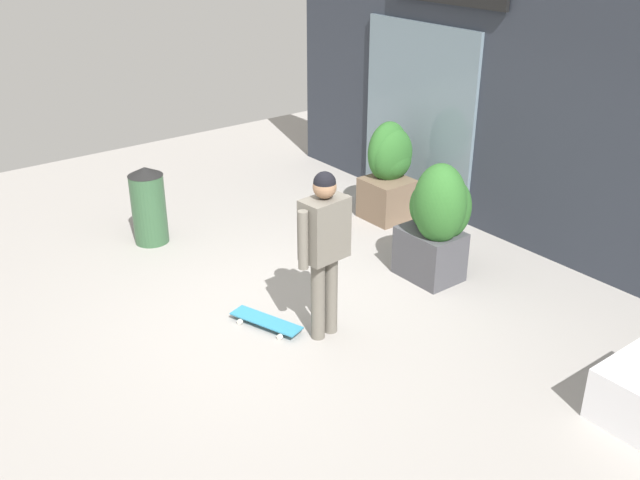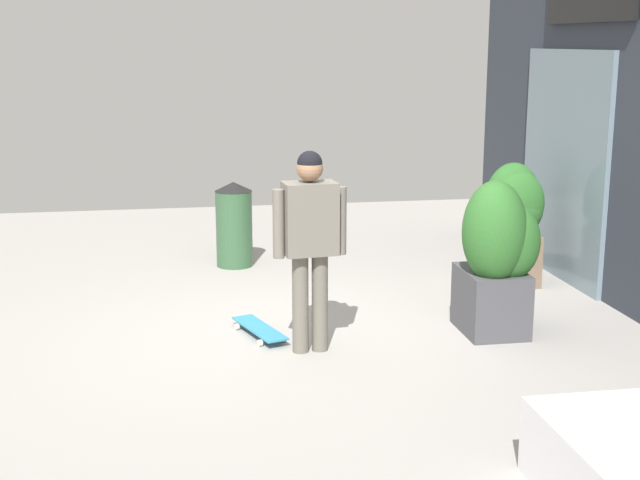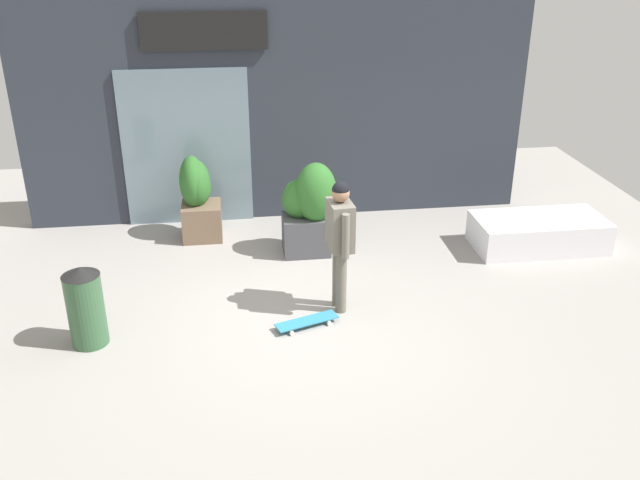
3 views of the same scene
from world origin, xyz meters
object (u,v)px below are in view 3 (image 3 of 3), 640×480
skateboard (307,321)px  planter_box_left (310,206)px  trash_bin (85,306)px  skateboarder (340,234)px  planter_box_right (197,194)px

skateboard → planter_box_left: (0.28, 1.98, 0.64)m
skateboard → trash_bin: trash_bin is taller
skateboarder → trash_bin: bearing=2.6°
skateboarder → planter_box_right: bearing=-59.3°
skateboarder → planter_box_left: size_ratio=1.21×
skateboard → planter_box_right: 3.09m
skateboarder → skateboard: bearing=34.9°
planter_box_right → skateboarder: bearing=-54.1°
skateboard → planter_box_right: size_ratio=0.62×
skateboarder → planter_box_right: size_ratio=1.31×
skateboard → trash_bin: bearing=-18.3°
skateboarder → planter_box_right: 2.95m
planter_box_right → trash_bin: (-1.13, -2.77, -0.19)m
planter_box_right → planter_box_left: bearing=-26.0°
skateboard → trash_bin: 2.45m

